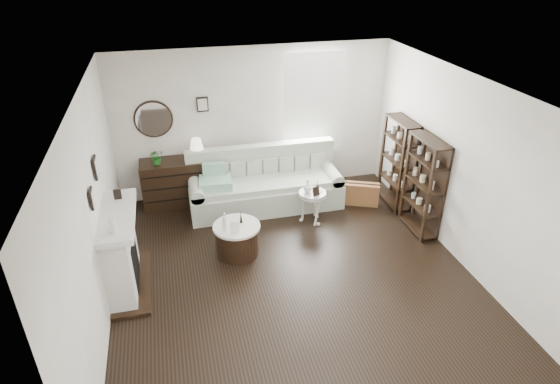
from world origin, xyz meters
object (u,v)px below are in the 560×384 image
object	(u,v)px
dresser	(179,182)
drum_table	(237,239)
pedestal_table	(312,195)
sofa	(264,187)

from	to	relation	value
dresser	drum_table	world-z (taller)	dresser
dresser	pedestal_table	size ratio (longest dim) A/B	2.27
dresser	pedestal_table	world-z (taller)	dresser
sofa	pedestal_table	world-z (taller)	sofa
drum_table	dresser	bearing A→B (deg)	113.12
dresser	drum_table	size ratio (longest dim) A/B	1.79
sofa	pedestal_table	xyz separation A→B (m)	(0.65, -0.78, 0.17)
sofa	pedestal_table	bearing A→B (deg)	-50.28
sofa	dresser	distance (m)	1.54
drum_table	sofa	bearing A→B (deg)	62.39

